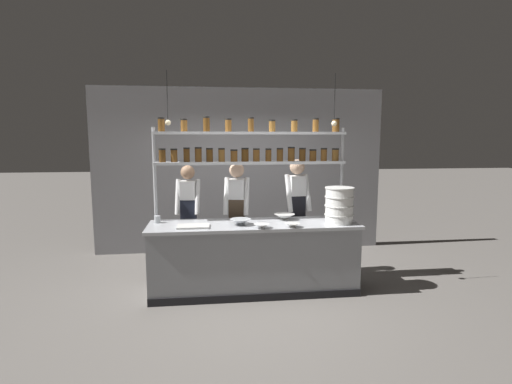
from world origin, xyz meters
The scene contains 15 objects.
ground_plane centered at (0.00, 0.00, 0.00)m, with size 40.00×40.00×0.00m, color slate.
back_wall centered at (0.00, 2.03, 1.45)m, with size 5.14×0.12×2.90m, color #939399.
prep_counter centered at (0.00, 0.00, 0.46)m, with size 2.74×0.76×0.92m.
spice_shelf_unit centered at (0.00, 0.33, 1.84)m, with size 2.63×0.28×2.31m.
chef_left centered at (-0.88, 0.82, 0.94)m, with size 0.38×0.30×1.63m.
chef_center centered at (-0.18, 0.55, 0.97)m, with size 0.40×0.33×1.69m.
chef_right centered at (0.71, 0.60, 1.00)m, with size 0.39×0.32×1.72m.
container_stack centered at (1.11, -0.11, 1.16)m, with size 0.38×0.38×0.47m.
cutting_board centered at (-0.78, -0.14, 0.93)m, with size 0.40×0.26×0.02m.
prep_bowl_near_left centered at (0.45, 0.19, 0.96)m, with size 0.29×0.29×0.08m.
prep_bowl_center_front centered at (0.06, -0.29, 0.95)m, with size 0.20×0.20×0.05m.
prep_bowl_center_back centered at (0.45, -0.29, 0.95)m, with size 0.20×0.20×0.05m.
prep_bowl_near_right centered at (-0.18, -0.07, 0.96)m, with size 0.28×0.28×0.08m.
serving_cup_front centered at (-1.26, 0.18, 0.97)m, with size 0.08×0.08×0.09m.
pendant_light_row centered at (-0.01, 0.00, 2.25)m, with size 2.19×0.07×0.67m.
Camera 1 is at (-0.60, -5.09, 2.03)m, focal length 28.00 mm.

